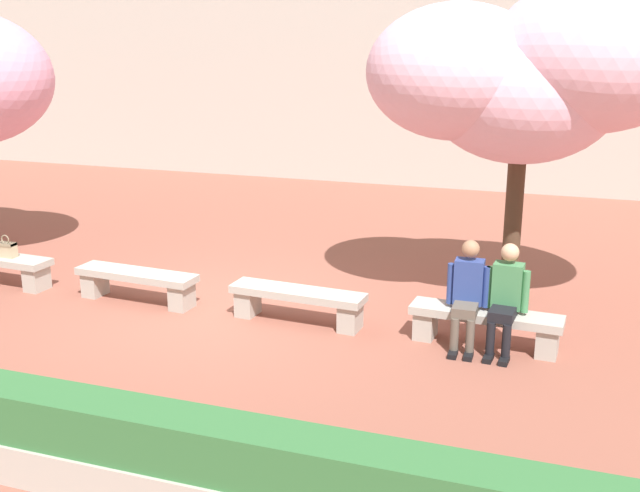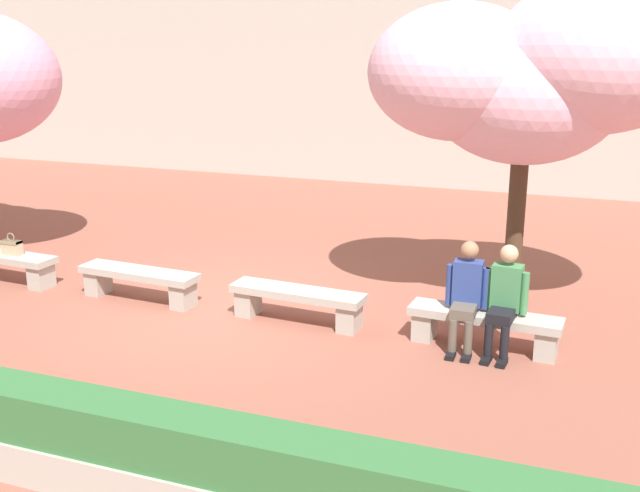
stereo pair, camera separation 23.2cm
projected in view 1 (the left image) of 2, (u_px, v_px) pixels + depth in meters
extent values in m
plane|color=#8E5142|center=(215.00, 311.00, 10.12)|extent=(100.00, 100.00, 0.00)
cube|color=#ADA89E|center=(37.00, 279.00, 10.93)|extent=(0.26, 0.35, 0.35)
cube|color=#ADA89E|center=(136.00, 274.00, 10.39)|extent=(1.82, 0.52, 0.10)
cube|color=#ADA89E|center=(95.00, 283.00, 10.71)|extent=(0.26, 0.35, 0.35)
cube|color=#ADA89E|center=(182.00, 296.00, 10.18)|extent=(0.26, 0.35, 0.35)
cube|color=#ADA89E|center=(297.00, 293.00, 9.64)|extent=(1.82, 0.52, 0.10)
cube|color=#ADA89E|center=(248.00, 302.00, 9.96)|extent=(0.26, 0.35, 0.35)
cube|color=#ADA89E|center=(350.00, 317.00, 9.43)|extent=(0.26, 0.35, 0.35)
cube|color=#ADA89E|center=(486.00, 315.00, 8.89)|extent=(1.82, 0.52, 0.10)
cube|color=#ADA89E|center=(425.00, 324.00, 9.22)|extent=(0.26, 0.35, 0.35)
cube|color=#ADA89E|center=(547.00, 341.00, 8.68)|extent=(0.26, 0.35, 0.35)
cube|color=black|center=(453.00, 354.00, 8.70)|extent=(0.10, 0.22, 0.06)
cylinder|color=brown|center=(454.00, 335.00, 8.70)|extent=(0.10, 0.10, 0.42)
cube|color=black|center=(468.00, 356.00, 8.65)|extent=(0.10, 0.22, 0.06)
cylinder|color=brown|center=(470.00, 337.00, 8.65)|extent=(0.10, 0.10, 0.42)
cube|color=brown|center=(465.00, 309.00, 8.76)|extent=(0.29, 0.41, 0.12)
cube|color=#2D4289|center=(469.00, 282.00, 8.89)|extent=(0.34, 0.23, 0.54)
sphere|color=#A37556|center=(471.00, 249.00, 8.78)|extent=(0.21, 0.21, 0.21)
cylinder|color=#2D4289|center=(451.00, 284.00, 8.95)|extent=(0.09, 0.09, 0.50)
cylinder|color=#2D4289|center=(486.00, 287.00, 8.82)|extent=(0.09, 0.09, 0.50)
cube|color=black|center=(488.00, 358.00, 8.58)|extent=(0.12, 0.23, 0.06)
cylinder|color=black|center=(490.00, 339.00, 8.58)|extent=(0.10, 0.10, 0.42)
cube|color=black|center=(504.00, 361.00, 8.51)|extent=(0.12, 0.23, 0.06)
cylinder|color=black|center=(506.00, 342.00, 8.51)|extent=(0.10, 0.10, 0.42)
cube|color=black|center=(503.00, 313.00, 8.63)|extent=(0.31, 0.42, 0.12)
cube|color=#428451|center=(508.00, 286.00, 8.75)|extent=(0.36, 0.25, 0.54)
sphere|color=tan|center=(510.00, 252.00, 8.64)|extent=(0.21, 0.21, 0.21)
cylinder|color=#428451|center=(489.00, 287.00, 8.83)|extent=(0.09, 0.09, 0.50)
cylinder|color=#428451|center=(526.00, 292.00, 8.66)|extent=(0.09, 0.09, 0.50)
cube|color=tan|center=(6.00, 250.00, 11.01)|extent=(0.30, 0.14, 0.22)
cube|color=gray|center=(5.00, 244.00, 10.98)|extent=(0.30, 0.15, 0.04)
torus|color=#807259|center=(5.00, 239.00, 10.96)|extent=(0.14, 0.02, 0.14)
cylinder|color=#473323|center=(512.00, 229.00, 10.27)|extent=(0.24, 0.24, 2.08)
ellipsoid|color=#EFB7D1|center=(522.00, 90.00, 9.76)|extent=(2.54, 2.50, 1.91)
ellipsoid|color=#EFB7D1|center=(456.00, 72.00, 9.73)|extent=(2.36, 2.36, 1.77)
ellipsoid|color=#EFB7D1|center=(593.00, 55.00, 9.26)|extent=(2.57, 2.36, 1.93)
cube|color=#ADA89E|center=(5.00, 447.00, 6.44)|extent=(12.64, 0.50, 0.36)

